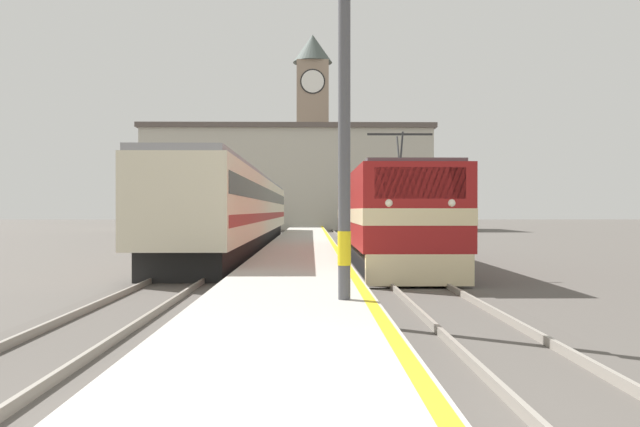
{
  "coord_description": "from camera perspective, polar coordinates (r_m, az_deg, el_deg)",
  "views": [
    {
      "loc": [
        0.42,
        -5.27,
        2.01
      ],
      "look_at": [
        0.85,
        25.0,
        1.86
      ],
      "focal_mm": 35.0,
      "sensor_mm": 36.0,
      "label": 1
    }
  ],
  "objects": [
    {
      "name": "platform",
      "position": [
        30.32,
        -1.6,
        -3.09
      ],
      "size": [
        3.17,
        140.0,
        0.45
      ],
      "color": "#ADA89E",
      "rests_on": "ground"
    },
    {
      "name": "ground_plane",
      "position": [
        35.33,
        -1.49,
        -2.97
      ],
      "size": [
        200.0,
        200.0,
        0.0
      ],
      "primitive_type": "plane",
      "color": "#514C47"
    },
    {
      "name": "catenary_mast",
      "position": [
        11.27,
        2.8,
        14.08
      ],
      "size": [
        2.48,
        0.24,
        8.39
      ],
      "color": "#4C4C51",
      "rests_on": "platform"
    },
    {
      "name": "locomotive_train",
      "position": [
        23.14,
        6.04,
        -0.32
      ],
      "size": [
        2.92,
        14.75,
        4.41
      ],
      "color": "black",
      "rests_on": "ground"
    },
    {
      "name": "passenger_train",
      "position": [
        33.51,
        -7.07,
        0.35
      ],
      "size": [
        2.92,
        33.95,
        3.78
      ],
      "color": "black",
      "rests_on": "ground"
    },
    {
      "name": "rail_track_near",
      "position": [
        30.46,
        4.4,
        -3.44
      ],
      "size": [
        2.83,
        140.0,
        0.16
      ],
      "color": "#514C47",
      "rests_on": "ground"
    },
    {
      "name": "clock_tower",
      "position": [
        75.65,
        -0.68,
        8.14
      ],
      "size": [
        4.7,
        4.7,
        23.14
      ],
      "color": "gray",
      "rests_on": "ground"
    },
    {
      "name": "station_building",
      "position": [
        66.63,
        -2.91,
        3.19
      ],
      "size": [
        29.8,
        10.46,
        10.71
      ],
      "color": "#B7B2A3",
      "rests_on": "ground"
    },
    {
      "name": "rail_track_far",
      "position": [
        30.55,
        -7.69,
        -3.43
      ],
      "size": [
        2.84,
        140.0,
        0.16
      ],
      "color": "#514C47",
      "rests_on": "ground"
    }
  ]
}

